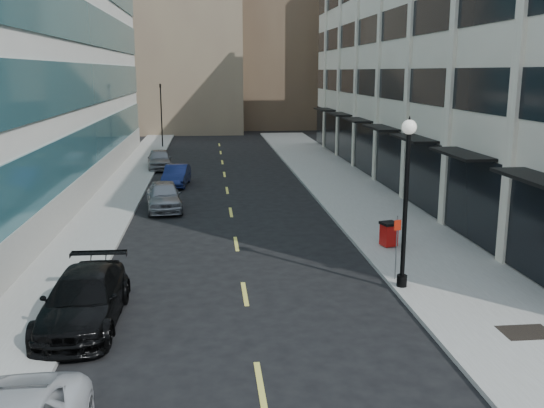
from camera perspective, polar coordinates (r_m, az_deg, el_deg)
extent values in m
cube|color=gray|center=(33.02, 9.22, -0.34)|extent=(5.00, 80.00, 0.15)
cube|color=gray|center=(32.34, -15.48, -0.90)|extent=(3.00, 80.00, 0.15)
cube|color=beige|center=(42.18, 20.01, 14.04)|extent=(14.00, 46.00, 18.00)
cube|color=black|center=(40.00, 10.20, 4.64)|extent=(0.18, 46.00, 3.60)
cube|color=black|center=(39.66, 10.47, 11.09)|extent=(0.12, 46.00, 1.80)
cube|color=black|center=(39.75, 10.67, 16.14)|extent=(0.12, 46.00, 1.80)
cube|color=beige|center=(23.87, 22.58, 15.66)|extent=(0.35, 0.60, 18.00)
cube|color=beige|center=(29.30, 16.86, 15.29)|extent=(0.35, 0.60, 18.00)
cube|color=beige|center=(34.92, 12.96, 14.94)|extent=(0.35, 0.60, 18.00)
cube|color=beige|center=(40.65, 10.16, 14.66)|extent=(0.35, 0.60, 18.00)
cube|color=beige|center=(46.44, 8.06, 14.42)|extent=(0.35, 0.60, 18.00)
cube|color=beige|center=(52.28, 6.43, 14.22)|extent=(0.35, 0.60, 18.00)
cube|color=beige|center=(58.16, 5.14, 14.06)|extent=(0.35, 0.60, 18.00)
cube|color=black|center=(21.13, 23.71, 2.19)|extent=(1.30, 4.00, 0.12)
cube|color=black|center=(26.45, 17.36, 4.53)|extent=(1.30, 4.00, 0.12)
cube|color=black|center=(32.00, 13.14, 6.04)|extent=(1.30, 4.00, 0.12)
cube|color=black|center=(37.70, 10.17, 7.09)|extent=(1.30, 4.00, 0.12)
cube|color=black|center=(43.47, 7.98, 7.84)|extent=(1.30, 4.00, 0.12)
cube|color=black|center=(49.30, 6.29, 8.41)|extent=(1.30, 4.00, 0.12)
cube|color=black|center=(55.17, 4.97, 8.85)|extent=(1.30, 4.00, 0.12)
cube|color=gray|center=(39.20, -16.04, 2.57)|extent=(0.20, 46.00, 1.80)
cube|color=#306770|center=(38.91, -16.24, 5.62)|extent=(0.14, 45.60, 2.40)
cube|color=#306770|center=(38.69, -16.55, 10.77)|extent=(0.14, 45.60, 2.40)
cube|color=#306770|center=(38.78, -16.88, 15.93)|extent=(0.14, 45.60, 2.40)
cube|color=#7F6F53|center=(79.40, -8.47, 17.13)|extent=(14.00, 18.00, 28.00)
cube|color=#7F6F53|center=(90.07, -14.72, 14.38)|extent=(12.00, 14.00, 22.00)
cube|color=beige|center=(79.44, 8.14, 14.25)|extent=(10.00, 14.00, 20.00)
cube|color=black|center=(18.63, 22.81, -11.06)|extent=(1.40, 1.00, 0.01)
cube|color=#D8CC4C|center=(14.98, -1.12, -16.57)|extent=(0.15, 2.20, 0.01)
cube|color=#D8CC4C|center=(20.43, -2.58, -8.42)|extent=(0.15, 2.20, 0.01)
cube|color=#D8CC4C|center=(26.11, -3.39, -3.76)|extent=(0.15, 2.20, 0.01)
cube|color=#D8CC4C|center=(31.92, -3.90, -0.77)|extent=(0.15, 2.20, 0.01)
cube|color=#D8CC4C|center=(37.78, -4.25, 1.29)|extent=(0.15, 2.20, 0.01)
cube|color=#D8CC4C|center=(43.68, -4.50, 2.79)|extent=(0.15, 2.20, 0.01)
cube|color=#D8CC4C|center=(49.61, -4.70, 3.94)|extent=(0.15, 2.20, 0.01)
cube|color=#D8CC4C|center=(55.55, -4.86, 4.84)|extent=(0.15, 2.20, 0.01)
cube|color=#D8CC4C|center=(61.50, -4.98, 5.57)|extent=(0.15, 2.20, 0.01)
cylinder|color=black|center=(59.38, -10.36, 8.08)|extent=(0.12, 0.12, 6.00)
imported|color=black|center=(59.24, -10.48, 10.96)|extent=(0.66, 0.66, 1.98)
imported|color=black|center=(18.63, -17.29, -8.59)|extent=(2.24, 5.34, 1.54)
imported|color=gray|center=(32.80, -10.14, 0.78)|extent=(2.30, 4.66, 1.53)
imported|color=#151F50|center=(39.67, -8.99, 2.68)|extent=(1.79, 4.18, 1.34)
imported|color=slate|center=(46.67, -10.54, 4.16)|extent=(2.22, 4.55, 1.50)
cube|color=#A80E0B|center=(25.53, 10.94, -2.85)|extent=(0.70, 0.70, 0.91)
cube|color=black|center=(25.41, 10.98, -1.80)|extent=(0.79, 0.79, 0.11)
cylinder|color=black|center=(25.86, 10.33, -3.54)|extent=(0.05, 0.20, 0.20)
cylinder|color=black|center=(25.96, 11.10, -3.51)|extent=(0.05, 0.20, 0.20)
cylinder|color=black|center=(21.05, 12.12, -7.07)|extent=(0.35, 0.35, 0.39)
cylinder|color=black|center=(20.37, 12.44, -0.38)|extent=(0.15, 0.15, 4.99)
sphere|color=silver|center=(19.96, 12.79, 7.08)|extent=(0.48, 0.48, 0.48)
cone|color=black|center=(19.94, 12.83, 7.86)|extent=(0.13, 0.13, 0.20)
cylinder|color=slate|center=(21.43, 11.63, -4.04)|extent=(0.04, 0.04, 2.28)
cube|color=#A61C0B|center=(21.20, 11.74, -1.96)|extent=(0.27, 0.09, 0.36)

